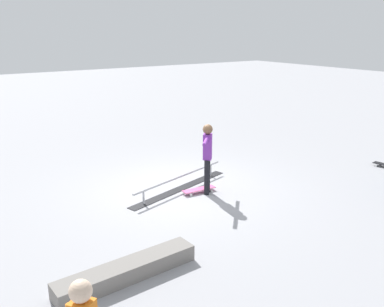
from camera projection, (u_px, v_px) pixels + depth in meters
The scene contains 5 objects.
ground_plane at pixel (183, 189), 9.80m from camera, with size 60.00×60.00×0.00m, color #9E9EA3.
grind_rail at pixel (180, 183), 9.79m from camera, with size 3.06×1.07×0.33m.
skate_ledge at pixel (127, 271), 6.27m from camera, with size 2.26×0.40×0.26m, color gray.
skater_main at pixel (207, 154), 9.32m from camera, with size 0.94×1.01×1.62m.
skateboard_main at pixel (199, 189), 9.60m from camera, with size 0.81×0.31×0.09m.
Camera 1 is at (4.95, 7.68, 3.63)m, focal length 38.88 mm.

